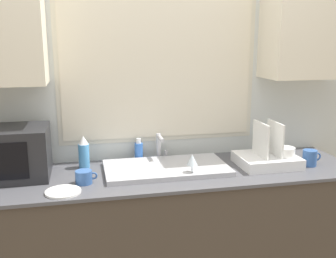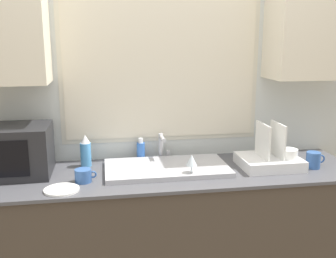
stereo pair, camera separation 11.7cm
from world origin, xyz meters
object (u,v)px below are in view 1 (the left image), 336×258
object	(u,v)px
soap_bottle	(139,151)
dish_rack	(268,157)
mug_near_sink	(84,177)
faucet	(160,145)
spray_bottle	(84,152)
wine_glass	(192,161)
microwave	(14,153)

from	to	relation	value
soap_bottle	dish_rack	bearing A→B (deg)	-20.10
dish_rack	mug_near_sink	bearing A→B (deg)	-176.31
faucet	spray_bottle	size ratio (longest dim) A/B	0.86
faucet	soap_bottle	distance (m)	0.15
soap_bottle	mug_near_sink	distance (m)	0.53
wine_glass	microwave	bearing A→B (deg)	167.64
microwave	spray_bottle	bearing A→B (deg)	13.34
microwave	wine_glass	distance (m)	1.06
mug_near_sink	dish_rack	bearing A→B (deg)	3.69
spray_bottle	mug_near_sink	world-z (taller)	spray_bottle
dish_rack	mug_near_sink	xyz separation A→B (m)	(-1.18, -0.08, -0.02)
microwave	mug_near_sink	distance (m)	0.46
dish_rack	mug_near_sink	size ratio (longest dim) A/B	3.01
soap_bottle	mug_near_sink	world-z (taller)	soap_bottle
faucet	microwave	distance (m)	0.93
microwave	mug_near_sink	world-z (taller)	microwave
spray_bottle	dish_rack	bearing A→B (deg)	-10.55
microwave	spray_bottle	xyz separation A→B (m)	(0.40, 0.10, -0.05)
microwave	soap_bottle	xyz separation A→B (m)	(0.77, 0.17, -0.09)
spray_bottle	soap_bottle	distance (m)	0.38
faucet	wine_glass	world-z (taller)	faucet
faucet	mug_near_sink	xyz separation A→B (m)	(-0.51, -0.35, -0.07)
soap_bottle	wine_glass	bearing A→B (deg)	-56.53
dish_rack	mug_near_sink	world-z (taller)	dish_rack
soap_bottle	mug_near_sink	bearing A→B (deg)	-134.80
wine_glass	spray_bottle	bearing A→B (deg)	152.92
faucet	dish_rack	size ratio (longest dim) A/B	0.48
faucet	dish_rack	distance (m)	0.72
dish_rack	wine_glass	xyz separation A→B (m)	(-0.55, -0.10, 0.05)
microwave	wine_glass	size ratio (longest dim) A/B	2.82
mug_near_sink	wine_glass	size ratio (longest dim) A/B	0.89
wine_glass	faucet	bearing A→B (deg)	107.73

